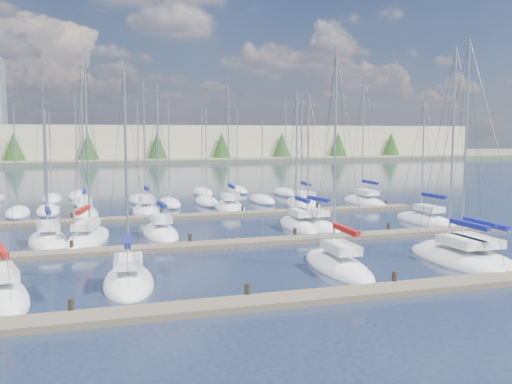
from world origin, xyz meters
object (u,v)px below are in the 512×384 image
object	(u,v)px
sailboat_k	(298,226)
sailboat_j	(161,233)
sailboat_p	(230,207)
sailboat_b	(1,295)
sailboat_o	(146,211)
sailboat_m	(426,221)
sailboat_r	(365,202)
sailboat_l	(312,225)
sailboat_d	(338,266)
sailboat_q	(303,204)
sailboat_c	(129,282)
sailboat_e	(456,259)
sailboat_h	(48,241)
sailboat_n	(85,214)
sailboat_i	(88,239)
sailboat_f	(470,257)

from	to	relation	value
sailboat_k	sailboat_j	xyz separation A→B (m)	(-11.55, 0.14, -0.01)
sailboat_p	sailboat_b	bearing A→B (deg)	-117.76
sailboat_o	sailboat_m	bearing A→B (deg)	-30.31
sailboat_r	sailboat_l	size ratio (longest dim) A/B	1.27
sailboat_m	sailboat_l	bearing A→B (deg)	172.44
sailboat_d	sailboat_r	world-z (taller)	sailboat_r
sailboat_q	sailboat_b	bearing A→B (deg)	-126.18
sailboat_c	sailboat_e	size ratio (longest dim) A/B	0.86
sailboat_k	sailboat_h	bearing A→B (deg)	-174.41
sailboat_j	sailboat_k	bearing A→B (deg)	-1.65
sailboat_e	sailboat_n	bearing A→B (deg)	128.52
sailboat_k	sailboat_i	xyz separation A→B (m)	(-17.05, -0.89, -0.00)
sailboat_e	sailboat_h	bearing A→B (deg)	150.28
sailboat_b	sailboat_e	world-z (taller)	sailboat_e
sailboat_i	sailboat_q	xyz separation A→B (m)	(23.03, 14.34, -0.02)
sailboat_d	sailboat_j	world-z (taller)	sailboat_d
sailboat_o	sailboat_i	size ratio (longest dim) A/B	0.93
sailboat_o	sailboat_m	size ratio (longest dim) A/B	1.20
sailboat_q	sailboat_r	bearing A→B (deg)	4.87
sailboat_e	sailboat_l	xyz separation A→B (m)	(-3.35, 14.77, -0.00)
sailboat_k	sailboat_e	bearing A→B (deg)	-69.20
sailboat_n	sailboat_h	distance (m)	13.62
sailboat_d	sailboat_l	size ratio (longest dim) A/B	1.15
sailboat_o	sailboat_b	distance (m)	29.65
sailboat_b	sailboat_j	distance (m)	17.74
sailboat_f	sailboat_r	bearing A→B (deg)	76.29
sailboat_e	sailboat_j	size ratio (longest dim) A/B	1.12
sailboat_q	sailboat_h	world-z (taller)	sailboat_q
sailboat_e	sailboat_j	distance (m)	21.97
sailboat_e	sailboat_j	world-z (taller)	sailboat_e
sailboat_d	sailboat_c	size ratio (longest dim) A/B	1.15
sailboat_o	sailboat_c	distance (m)	27.57
sailboat_e	sailboat_h	size ratio (longest dim) A/B	1.13
sailboat_i	sailboat_f	bearing A→B (deg)	-16.92
sailboat_p	sailboat_h	world-z (taller)	sailboat_p
sailboat_p	sailboat_b	world-z (taller)	sailboat_p
sailboat_b	sailboat_i	xyz separation A→B (m)	(4.35, 13.71, 0.02)
sailboat_o	sailboat_m	distance (m)	26.91
sailboat_e	sailboat_l	world-z (taller)	sailboat_e
sailboat_h	sailboat_b	bearing A→B (deg)	-101.79
sailboat_i	sailboat_q	distance (m)	27.13
sailboat_e	sailboat_q	xyz separation A→B (m)	(1.42, 28.27, -0.01)
sailboat_d	sailboat_j	size ratio (longest dim) A/B	1.11
sailboat_b	sailboat_l	bearing A→B (deg)	19.96
sailboat_j	sailboat_r	bearing A→B (deg)	26.39
sailboat_k	sailboat_j	size ratio (longest dim) A/B	0.99
sailboat_l	sailboat_h	distance (m)	21.01
sailboat_k	sailboat_e	xyz separation A→B (m)	(4.55, -14.81, -0.01)
sailboat_i	sailboat_q	size ratio (longest dim) A/B	1.15
sailboat_b	sailboat_e	distance (m)	25.96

